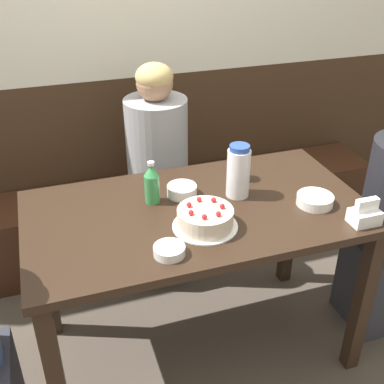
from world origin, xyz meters
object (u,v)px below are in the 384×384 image
(birthday_cake, at_px, (205,218))
(bowl_side_dish, at_px, (169,250))
(bowl_soup_white, at_px, (315,200))
(bench_seat, at_px, (152,218))
(soju_bottle, at_px, (152,183))
(napkin_holder, at_px, (365,214))
(bowl_rice_small, at_px, (182,190))
(water_pitcher, at_px, (238,171))
(glass_water_tall, at_px, (239,169))
(person_grey_tee, at_px, (158,183))

(birthday_cake, xyz_separation_m, bowl_side_dish, (-0.17, -0.12, -0.02))
(birthday_cake, distance_m, bowl_soup_white, 0.47)
(bench_seat, distance_m, soju_bottle, 0.98)
(bowl_side_dish, bearing_deg, napkin_holder, -3.39)
(soju_bottle, relative_size, bowl_rice_small, 1.45)
(bowl_soup_white, bearing_deg, water_pitcher, 147.64)
(napkin_holder, xyz_separation_m, bowl_rice_small, (-0.59, 0.42, -0.02))
(water_pitcher, distance_m, bowl_rice_small, 0.25)
(napkin_holder, height_order, bowl_side_dish, napkin_holder)
(bowl_soup_white, bearing_deg, bench_seat, 115.88)
(birthday_cake, xyz_separation_m, soju_bottle, (-0.14, 0.24, 0.05))
(bench_seat, relative_size, water_pitcher, 12.28)
(birthday_cake, bearing_deg, napkin_holder, -15.86)
(water_pitcher, relative_size, soju_bottle, 1.25)
(birthday_cake, height_order, water_pitcher, water_pitcher)
(bowl_soup_white, relative_size, bowl_rice_small, 1.18)
(birthday_cake, xyz_separation_m, napkin_holder, (0.58, -0.16, 0.00))
(soju_bottle, bearing_deg, glass_water_tall, 9.71)
(bowl_rice_small, height_order, bowl_side_dish, bowl_rice_small)
(water_pitcher, xyz_separation_m, bowl_soup_white, (0.27, -0.17, -0.09))
(bowl_rice_small, bearing_deg, glass_water_tall, 11.60)
(soju_bottle, height_order, bowl_rice_small, soju_bottle)
(soju_bottle, bearing_deg, bowl_rice_small, 5.57)
(soju_bottle, relative_size, napkin_holder, 1.64)
(bowl_rice_small, bearing_deg, person_grey_tee, 87.41)
(napkin_holder, bearing_deg, bench_seat, 116.64)
(water_pitcher, relative_size, bowl_soup_white, 1.54)
(birthday_cake, height_order, bowl_side_dish, birthday_cake)
(napkin_holder, relative_size, bowl_side_dish, 0.99)
(birthday_cake, bearing_deg, water_pitcher, 41.25)
(birthday_cake, xyz_separation_m, person_grey_tee, (0.01, 0.76, -0.25))
(soju_bottle, bearing_deg, bowl_soup_white, -20.24)
(bowl_soup_white, height_order, bowl_rice_small, bowl_rice_small)
(bench_seat, xyz_separation_m, bowl_side_dish, (-0.19, -1.08, 0.57))
(bowl_rice_small, distance_m, bowl_side_dish, 0.41)
(napkin_holder, xyz_separation_m, bowl_side_dish, (-0.75, 0.04, -0.02))
(birthday_cake, distance_m, bowl_rice_small, 0.25)
(bench_seat, bearing_deg, water_pitcher, -76.06)
(bowl_soup_white, bearing_deg, soju_bottle, 159.76)
(birthday_cake, height_order, napkin_holder, napkin_holder)
(soju_bottle, distance_m, bowl_rice_small, 0.14)
(water_pitcher, xyz_separation_m, bowl_side_dish, (-0.38, -0.30, -0.09))
(bowl_side_dish, bearing_deg, soju_bottle, 84.86)
(water_pitcher, bearing_deg, birthday_cake, -138.75)
(person_grey_tee, bearing_deg, birthday_cake, -0.85)
(bowl_rice_small, height_order, person_grey_tee, person_grey_tee)
(bench_seat, xyz_separation_m, soju_bottle, (-0.16, -0.72, 0.64))
(bench_seat, height_order, napkin_holder, napkin_holder)
(napkin_holder, relative_size, person_grey_tee, 0.09)
(bowl_soup_white, xyz_separation_m, person_grey_tee, (-0.46, 0.75, -0.24))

